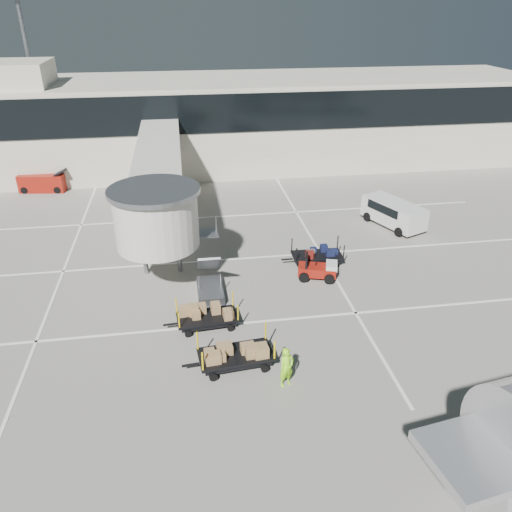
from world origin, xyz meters
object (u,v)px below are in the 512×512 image
at_px(suitcase_cart, 317,256).
at_px(belt_loader, 43,182).
at_px(box_cart_near, 235,355).
at_px(ground_worker, 287,367).
at_px(baggage_tug, 318,270).
at_px(box_cart_far, 207,317).
at_px(minivan, 392,211).

relative_size(suitcase_cart, belt_loader, 0.91).
distance_m(box_cart_near, ground_worker, 2.56).
bearing_deg(baggage_tug, box_cart_far, -133.59).
height_order(suitcase_cart, minivan, minivan).
xyz_separation_m(baggage_tug, belt_loader, (-19.21, 18.09, 0.21)).
relative_size(box_cart_far, belt_loader, 0.90).
bearing_deg(box_cart_near, suitcase_cart, 49.85).
relative_size(box_cart_near, ground_worker, 2.19).
height_order(suitcase_cart, ground_worker, ground_worker).
bearing_deg(suitcase_cart, baggage_tug, -100.64).
distance_m(suitcase_cart, belt_loader, 25.51).
bearing_deg(ground_worker, box_cart_near, 116.91).
bearing_deg(belt_loader, baggage_tug, -35.80).
distance_m(baggage_tug, ground_worker, 9.45).
relative_size(suitcase_cart, box_cart_far, 1.01).
height_order(baggage_tug, ground_worker, ground_worker).
distance_m(baggage_tug, belt_loader, 26.39).
xyz_separation_m(box_cart_near, minivan, (12.98, 13.77, 0.45)).
xyz_separation_m(baggage_tug, minivan, (7.23, 6.65, 0.55)).
bearing_deg(minivan, baggage_tug, -160.10).
distance_m(suitcase_cart, minivan, 8.45).
height_order(box_cart_far, ground_worker, ground_worker).
distance_m(suitcase_cart, box_cart_far, 9.10).
distance_m(box_cart_near, box_cart_far, 3.37).
bearing_deg(box_cart_near, minivan, 41.16).
relative_size(box_cart_far, ground_worker, 1.99).
bearing_deg(box_cart_far, minivan, 32.48).
distance_m(box_cart_far, belt_loader, 25.28).
bearing_deg(belt_loader, suitcase_cart, -32.38).
height_order(box_cart_far, belt_loader, belt_loader).
xyz_separation_m(baggage_tug, box_cart_far, (-6.76, -3.91, 0.01)).
distance_m(baggage_tug, minivan, 9.84).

